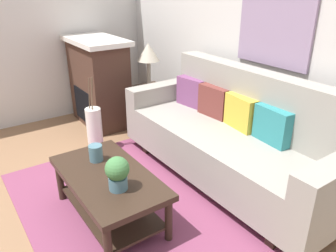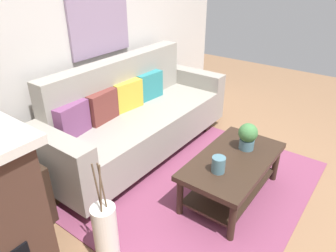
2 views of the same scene
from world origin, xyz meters
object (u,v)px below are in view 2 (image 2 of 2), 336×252
Objects in this scene: throw_pillow_teal at (149,86)px; potted_plant_tabletop at (248,136)px; coffee_table at (232,169)px; floor_vase at (106,235)px; couch at (137,118)px; framed_painting at (99,16)px; throw_pillow_plum at (73,120)px; throw_pillow_maroon at (102,107)px; tabletop_vase at (218,165)px; throw_pillow_mustard at (128,95)px; side_table at (15,199)px.

throw_pillow_teal is 1.42m from potted_plant_tabletop.
floor_vase is at bearing 161.80° from coffee_table.
framed_painting is (-0.00, 0.47, 1.06)m from couch.
throw_pillow_teal is (1.14, 0.00, 0.00)m from throw_pillow_plum.
potted_plant_tabletop is 1.53m from floor_vase.
couch reaches higher than floor_vase.
tabletop_vase is (0.03, -1.35, -0.18)m from throw_pillow_maroon.
tabletop_vase is at bearing -101.76° from framed_painting.
framed_painting is (-0.38, 0.34, 0.82)m from throw_pillow_teal.
throw_pillow_plum is 1.00× the size of throw_pillow_teal.
throw_pillow_mustard is (0.76, 0.00, 0.00)m from throw_pillow_plum.
throw_pillow_maroon is 0.38m from throw_pillow_mustard.
couch reaches higher than throw_pillow_plum.
throw_pillow_mustard is 1.68m from floor_vase.
throw_pillow_mustard is at bearing 36.72° from floor_vase.
potted_plant_tabletop reaches higher than tabletop_vase.
tabletop_vase is at bearing -73.26° from throw_pillow_plum.
framed_painting reaches higher than throw_pillow_mustard.
potted_plant_tabletop is at bearing -84.49° from throw_pillow_mustard.
throw_pillow_mustard is (-0.00, 0.12, 0.25)m from couch.
coffee_table is at bearing -4.39° from tabletop_vase.
couch is at bearing 85.85° from coffee_table.
couch is at bearing -161.86° from throw_pillow_teal.
framed_painting is at bearing 24.16° from throw_pillow_plum.
coffee_table is (0.29, -1.37, -0.37)m from throw_pillow_maroon.
potted_plant_tabletop is 0.32× the size of framed_painting.
throw_pillow_plum is at bearing 180.00° from throw_pillow_maroon.
throw_pillow_maroon is at bearing 101.89° from coffee_table.
framed_painting reaches higher than throw_pillow_maroon.
throw_pillow_plum and throw_pillow_teal have the same top height.
couch is 1.28m from tabletop_vase.
throw_pillow_mustard is at bearing 95.51° from potted_plant_tabletop.
couch is 1.26m from coffee_table.
tabletop_vase is at bearing 175.43° from potted_plant_tabletop.
throw_pillow_maroon is 1.45m from coffee_table.
throw_pillow_teal is (0.76, 0.00, 0.00)m from throw_pillow_maroon.
couch reaches higher than throw_pillow_maroon.
framed_painting reaches higher than side_table.
tabletop_vase is at bearing 175.61° from coffee_table.
throw_pillow_plum is 0.44× the size of framed_painting.
floor_vase is (-1.69, -0.97, -0.42)m from throw_pillow_teal.
throw_pillow_mustard and throw_pillow_teal have the same top height.
floor_vase is (-1.31, -0.85, -0.17)m from couch.
coffee_table is 1.90m from side_table.
potted_plant_tabletop is 2.10m from side_table.
coffee_table is at bearing -108.91° from throw_pillow_teal.
floor_vase is (-1.22, 0.40, -0.06)m from coffee_table.
floor_vase is (-0.93, -0.97, -0.42)m from throw_pillow_maroon.
floor_vase is at bearing -146.96° from couch.
framed_painting reaches higher than tabletop_vase.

